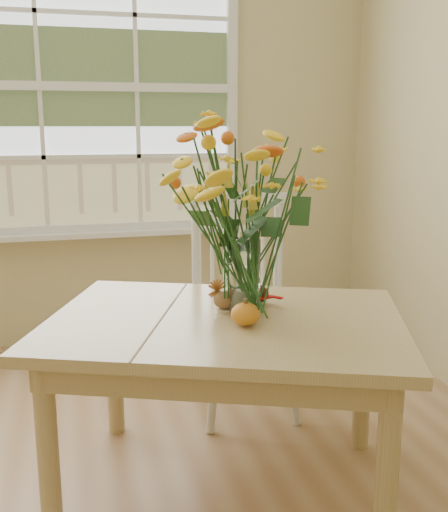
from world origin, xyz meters
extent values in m
cube|color=#D6CA89|center=(0.00, 2.25, 1.35)|extent=(4.00, 0.02, 2.70)
cube|color=silver|center=(0.00, 2.23, 1.55)|extent=(2.20, 0.00, 1.60)
cube|color=white|center=(0.00, 2.18, 0.69)|extent=(2.42, 0.12, 0.03)
cube|color=tan|center=(0.65, 0.51, 0.65)|extent=(1.48, 1.28, 0.04)
cube|color=tan|center=(0.65, 0.51, 0.58)|extent=(1.33, 1.13, 0.10)
cylinder|color=tan|center=(0.02, 0.38, 0.31)|extent=(0.07, 0.07, 0.63)
cylinder|color=tan|center=(0.28, 1.04, 0.31)|extent=(0.07, 0.07, 0.63)
cylinder|color=tan|center=(1.01, -0.01, 0.31)|extent=(0.07, 0.07, 0.63)
cylinder|color=tan|center=(1.27, 0.64, 0.31)|extent=(0.07, 0.07, 0.63)
cube|color=white|center=(0.89, 1.09, 0.47)|extent=(0.49, 0.47, 0.05)
cube|color=white|center=(0.91, 1.27, 0.73)|extent=(0.46, 0.07, 0.52)
cylinder|color=white|center=(0.70, 0.93, 0.23)|extent=(0.04, 0.04, 0.45)
cylinder|color=white|center=(0.73, 1.27, 0.23)|extent=(0.04, 0.04, 0.45)
cylinder|color=white|center=(1.06, 0.91, 0.23)|extent=(0.04, 0.04, 0.45)
cylinder|color=white|center=(1.08, 1.24, 0.23)|extent=(0.04, 0.04, 0.45)
cylinder|color=white|center=(0.73, 0.57, 0.80)|extent=(0.12, 0.12, 0.27)
ellipsoid|color=orange|center=(0.69, 0.41, 0.70)|extent=(0.10, 0.10, 0.08)
cylinder|color=#CCB78C|center=(0.66, 0.58, 0.67)|extent=(0.07, 0.07, 0.01)
ellipsoid|color=brown|center=(0.66, 0.58, 0.71)|extent=(0.10, 0.08, 0.07)
ellipsoid|color=#38160F|center=(0.82, 0.65, 0.70)|extent=(0.07, 0.07, 0.07)
camera|label=1|loc=(0.13, -1.45, 1.33)|focal=42.00mm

